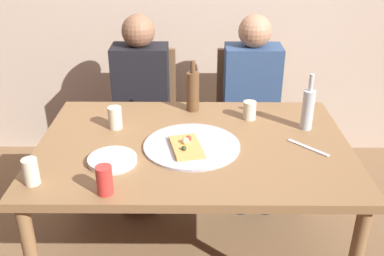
{
  "coord_description": "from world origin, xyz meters",
  "views": [
    {
      "loc": [
        0.01,
        -1.88,
        1.75
      ],
      "look_at": [
        -0.01,
        0.06,
        0.78
      ],
      "focal_mm": 41.26,
      "sensor_mm": 36.0,
      "label": 1
    }
  ],
  "objects_px": {
    "guest_in_sweater": "(140,99)",
    "guest_in_beanie": "(253,100)",
    "plate_stack": "(112,160)",
    "dining_table": "(194,156)",
    "beer_bottle": "(193,91)",
    "soda_can": "(105,180)",
    "chair_left": "(144,108)",
    "chair_right": "(249,108)",
    "tumbler_far": "(249,110)",
    "pizza_slice_last": "(186,146)",
    "wine_glass": "(115,118)",
    "tumbler_near": "(31,172)",
    "wine_bottle": "(308,108)",
    "table_knife": "(308,148)",
    "pizza_tray": "(192,146)"
  },
  "relations": [
    {
      "from": "beer_bottle",
      "to": "tumbler_near",
      "type": "height_order",
      "value": "beer_bottle"
    },
    {
      "from": "pizza_slice_last",
      "to": "guest_in_sweater",
      "type": "distance_m",
      "value": 0.89
    },
    {
      "from": "dining_table",
      "to": "soda_can",
      "type": "distance_m",
      "value": 0.57
    },
    {
      "from": "wine_bottle",
      "to": "guest_in_sweater",
      "type": "xyz_separation_m",
      "value": [
        -0.93,
        0.59,
        -0.2
      ]
    },
    {
      "from": "chair_left",
      "to": "soda_can",
      "type": "bearing_deg",
      "value": 89.99
    },
    {
      "from": "dining_table",
      "to": "tumbler_near",
      "type": "height_order",
      "value": "tumbler_near"
    },
    {
      "from": "tumbler_far",
      "to": "table_knife",
      "type": "height_order",
      "value": "tumbler_far"
    },
    {
      "from": "table_knife",
      "to": "guest_in_beanie",
      "type": "bearing_deg",
      "value": 147.22
    },
    {
      "from": "plate_stack",
      "to": "guest_in_beanie",
      "type": "xyz_separation_m",
      "value": [
        0.74,
        0.94,
        -0.1
      ]
    },
    {
      "from": "tumbler_far",
      "to": "dining_table",
      "type": "bearing_deg",
      "value": -137.15
    },
    {
      "from": "tumbler_far",
      "to": "wine_glass",
      "type": "height_order",
      "value": "wine_glass"
    },
    {
      "from": "wine_glass",
      "to": "tumbler_near",
      "type": "bearing_deg",
      "value": -116.66
    },
    {
      "from": "beer_bottle",
      "to": "soda_can",
      "type": "height_order",
      "value": "beer_bottle"
    },
    {
      "from": "guest_in_sweater",
      "to": "table_knife",
      "type": "bearing_deg",
      "value": 137.98
    },
    {
      "from": "wine_bottle",
      "to": "tumbler_near",
      "type": "height_order",
      "value": "wine_bottle"
    },
    {
      "from": "wine_bottle",
      "to": "chair_right",
      "type": "xyz_separation_m",
      "value": [
        -0.2,
        0.74,
        -0.33
      ]
    },
    {
      "from": "plate_stack",
      "to": "dining_table",
      "type": "bearing_deg",
      "value": 27.47
    },
    {
      "from": "chair_right",
      "to": "plate_stack",
      "type": "bearing_deg",
      "value": 55.86
    },
    {
      "from": "dining_table",
      "to": "guest_in_beanie",
      "type": "bearing_deg",
      "value": 63.27
    },
    {
      "from": "tumbler_far",
      "to": "chair_left",
      "type": "height_order",
      "value": "chair_left"
    },
    {
      "from": "dining_table",
      "to": "table_knife",
      "type": "distance_m",
      "value": 0.55
    },
    {
      "from": "dining_table",
      "to": "wine_bottle",
      "type": "distance_m",
      "value": 0.63
    },
    {
      "from": "dining_table",
      "to": "pizza_tray",
      "type": "xyz_separation_m",
      "value": [
        -0.01,
        -0.04,
        0.08
      ]
    },
    {
      "from": "wine_glass",
      "to": "beer_bottle",
      "type": "bearing_deg",
      "value": 30.16
    },
    {
      "from": "dining_table",
      "to": "guest_in_beanie",
      "type": "distance_m",
      "value": 0.84
    },
    {
      "from": "wine_bottle",
      "to": "wine_glass",
      "type": "height_order",
      "value": "wine_bottle"
    },
    {
      "from": "tumbler_far",
      "to": "chair_left",
      "type": "distance_m",
      "value": 0.94
    },
    {
      "from": "wine_bottle",
      "to": "wine_glass",
      "type": "xyz_separation_m",
      "value": [
        -0.98,
        -0.0,
        -0.05
      ]
    },
    {
      "from": "dining_table",
      "to": "pizza_slice_last",
      "type": "height_order",
      "value": "pizza_slice_last"
    },
    {
      "from": "wine_bottle",
      "to": "guest_in_beanie",
      "type": "bearing_deg",
      "value": 108.61
    },
    {
      "from": "plate_stack",
      "to": "table_knife",
      "type": "height_order",
      "value": "plate_stack"
    },
    {
      "from": "chair_left",
      "to": "chair_right",
      "type": "height_order",
      "value": "same"
    },
    {
      "from": "guest_in_beanie",
      "to": "chair_right",
      "type": "bearing_deg",
      "value": -90.0
    },
    {
      "from": "pizza_slice_last",
      "to": "chair_left",
      "type": "xyz_separation_m",
      "value": [
        -0.31,
        0.98,
        -0.24
      ]
    },
    {
      "from": "chair_left",
      "to": "chair_right",
      "type": "relative_size",
      "value": 1.0
    },
    {
      "from": "pizza_tray",
      "to": "table_knife",
      "type": "bearing_deg",
      "value": -1.06
    },
    {
      "from": "pizza_tray",
      "to": "guest_in_beanie",
      "type": "bearing_deg",
      "value": 63.97
    },
    {
      "from": "dining_table",
      "to": "beer_bottle",
      "type": "height_order",
      "value": "beer_bottle"
    },
    {
      "from": "guest_in_sweater",
      "to": "guest_in_beanie",
      "type": "distance_m",
      "value": 0.73
    },
    {
      "from": "pizza_slice_last",
      "to": "soda_can",
      "type": "relative_size",
      "value": 1.99
    },
    {
      "from": "dining_table",
      "to": "soda_can",
      "type": "height_order",
      "value": "soda_can"
    },
    {
      "from": "soda_can",
      "to": "chair_right",
      "type": "bearing_deg",
      "value": 61.29
    },
    {
      "from": "beer_bottle",
      "to": "chair_left",
      "type": "distance_m",
      "value": 0.7
    },
    {
      "from": "pizza_slice_last",
      "to": "chair_left",
      "type": "bearing_deg",
      "value": 107.79
    },
    {
      "from": "plate_stack",
      "to": "chair_left",
      "type": "distance_m",
      "value": 1.12
    },
    {
      "from": "guest_in_beanie",
      "to": "pizza_tray",
      "type": "bearing_deg",
      "value": 63.97
    },
    {
      "from": "chair_right",
      "to": "tumbler_far",
      "type": "bearing_deg",
      "value": 82.7
    },
    {
      "from": "soda_can",
      "to": "guest_in_beanie",
      "type": "bearing_deg",
      "value": 58.28
    },
    {
      "from": "wine_glass",
      "to": "table_knife",
      "type": "height_order",
      "value": "wine_glass"
    },
    {
      "from": "dining_table",
      "to": "guest_in_sweater",
      "type": "relative_size",
      "value": 1.28
    }
  ]
}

